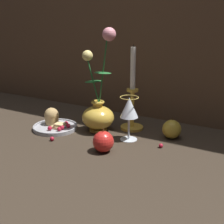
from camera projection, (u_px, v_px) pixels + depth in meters
ground_plane at (105, 140)px, 1.14m from camera, size 2.40×2.40×0.00m
vase at (98, 109)px, 1.20m from camera, size 0.14×0.12×0.39m
plate_with_pastries at (54, 123)px, 1.25m from camera, size 0.18×0.18×0.08m
wine_glass at (129, 109)px, 1.11m from camera, size 0.07×0.07×0.16m
candlestick at (132, 102)px, 1.22m from camera, size 0.09×0.09×0.33m
apple_beside_vase at (172, 129)px, 1.14m from camera, size 0.07×0.07×0.08m
apple_near_glass at (103, 142)px, 1.03m from camera, size 0.07×0.07×0.08m
berry_near_plate at (52, 139)px, 1.13m from camera, size 0.02×0.02×0.02m
berry_front_center at (161, 146)px, 1.07m from camera, size 0.02×0.02×0.02m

